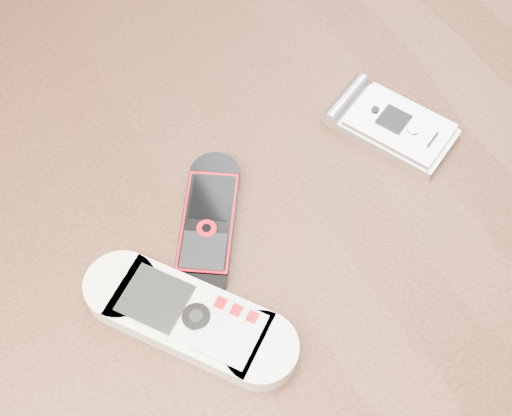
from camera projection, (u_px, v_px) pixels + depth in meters
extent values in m
cube|color=black|center=(251.00, 228.00, 0.59)|extent=(1.20, 0.80, 0.03)
cube|color=black|center=(443.00, 58.00, 1.20)|extent=(0.06, 0.06, 0.71)
cube|color=white|center=(189.00, 318.00, 0.52)|extent=(0.15, 0.17, 0.02)
cube|color=black|center=(208.00, 224.00, 0.57)|extent=(0.11, 0.14, 0.01)
cube|color=silver|center=(396.00, 126.00, 0.62)|extent=(0.10, 0.13, 0.02)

